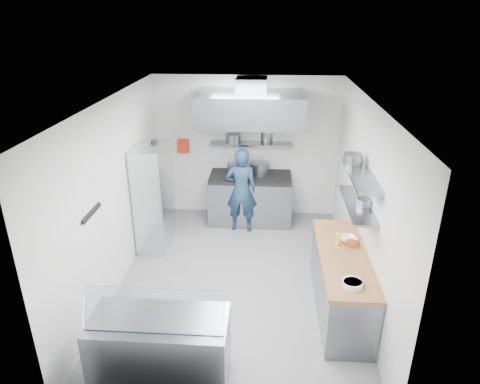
# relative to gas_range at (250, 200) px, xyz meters

# --- Properties ---
(floor) EXTENTS (5.00, 5.00, 0.00)m
(floor) POSITION_rel_gas_range_xyz_m (-0.10, -2.10, -0.45)
(floor) COLOR slate
(floor) RESTS_ON ground
(ceiling) EXTENTS (5.00, 5.00, 0.00)m
(ceiling) POSITION_rel_gas_range_xyz_m (-0.10, -2.10, 2.35)
(ceiling) COLOR silver
(ceiling) RESTS_ON wall_back
(wall_back) EXTENTS (3.60, 2.80, 0.02)m
(wall_back) POSITION_rel_gas_range_xyz_m (-0.10, 0.40, 0.95)
(wall_back) COLOR white
(wall_back) RESTS_ON floor
(wall_front) EXTENTS (3.60, 2.80, 0.02)m
(wall_front) POSITION_rel_gas_range_xyz_m (-0.10, -4.60, 0.95)
(wall_front) COLOR white
(wall_front) RESTS_ON floor
(wall_left) EXTENTS (2.80, 5.00, 0.02)m
(wall_left) POSITION_rel_gas_range_xyz_m (-1.90, -2.10, 0.95)
(wall_left) COLOR white
(wall_left) RESTS_ON floor
(wall_right) EXTENTS (2.80, 5.00, 0.02)m
(wall_right) POSITION_rel_gas_range_xyz_m (1.70, -2.10, 0.95)
(wall_right) COLOR white
(wall_right) RESTS_ON floor
(gas_range) EXTENTS (1.60, 0.80, 0.90)m
(gas_range) POSITION_rel_gas_range_xyz_m (0.00, 0.00, 0.00)
(gas_range) COLOR gray
(gas_range) RESTS_ON floor
(cooktop) EXTENTS (1.57, 0.78, 0.06)m
(cooktop) POSITION_rel_gas_range_xyz_m (0.00, 0.00, 0.48)
(cooktop) COLOR black
(cooktop) RESTS_ON gas_range
(stock_pot_left) EXTENTS (0.28, 0.28, 0.20)m
(stock_pot_left) POSITION_rel_gas_range_xyz_m (-0.32, 0.12, 0.61)
(stock_pot_left) COLOR slate
(stock_pot_left) RESTS_ON cooktop
(stock_pot_mid) EXTENTS (0.37, 0.37, 0.24)m
(stock_pot_mid) POSITION_rel_gas_range_xyz_m (0.17, 0.07, 0.63)
(stock_pot_mid) COLOR slate
(stock_pot_mid) RESTS_ON cooktop
(over_range_shelf) EXTENTS (1.60, 0.30, 0.04)m
(over_range_shelf) POSITION_rel_gas_range_xyz_m (0.00, 0.24, 1.07)
(over_range_shelf) COLOR gray
(over_range_shelf) RESTS_ON wall_back
(shelf_pot_a) EXTENTS (0.29, 0.29, 0.18)m
(shelf_pot_a) POSITION_rel_gas_range_xyz_m (-0.35, 0.20, 1.18)
(shelf_pot_a) COLOR slate
(shelf_pot_a) RESTS_ON over_range_shelf
(shelf_pot_b) EXTENTS (0.27, 0.27, 0.22)m
(shelf_pot_b) POSITION_rel_gas_range_xyz_m (0.30, 0.47, 1.20)
(shelf_pot_b) COLOR slate
(shelf_pot_b) RESTS_ON over_range_shelf
(extractor_hood) EXTENTS (1.90, 1.15, 0.55)m
(extractor_hood) POSITION_rel_gas_range_xyz_m (0.00, -0.18, 1.85)
(extractor_hood) COLOR gray
(extractor_hood) RESTS_ON wall_back
(hood_duct) EXTENTS (0.55, 0.55, 0.24)m
(hood_duct) POSITION_rel_gas_range_xyz_m (0.00, 0.05, 2.23)
(hood_duct) COLOR slate
(hood_duct) RESTS_ON extractor_hood
(red_firebox) EXTENTS (0.22, 0.10, 0.26)m
(red_firebox) POSITION_rel_gas_range_xyz_m (-1.35, 0.34, 0.97)
(red_firebox) COLOR red
(red_firebox) RESTS_ON wall_back
(chef) EXTENTS (0.62, 0.43, 1.62)m
(chef) POSITION_rel_gas_range_xyz_m (-0.15, -0.40, 0.36)
(chef) COLOR #19304B
(chef) RESTS_ON floor
(wire_rack) EXTENTS (0.50, 0.90, 1.85)m
(wire_rack) POSITION_rel_gas_range_xyz_m (-1.63, -1.06, 0.48)
(wire_rack) COLOR silver
(wire_rack) RESTS_ON floor
(rack_bin_a) EXTENTS (0.15, 0.18, 0.17)m
(rack_bin_a) POSITION_rel_gas_range_xyz_m (-1.63, -0.99, 0.35)
(rack_bin_a) COLOR white
(rack_bin_a) RESTS_ON wire_rack
(rack_bin_b) EXTENTS (0.13, 0.17, 0.15)m
(rack_bin_b) POSITION_rel_gas_range_xyz_m (-1.63, -0.79, 0.85)
(rack_bin_b) COLOR yellow
(rack_bin_b) RESTS_ON wire_rack
(rack_jar) EXTENTS (0.12, 0.12, 0.18)m
(rack_jar) POSITION_rel_gas_range_xyz_m (-1.58, -0.91, 1.35)
(rack_jar) COLOR black
(rack_jar) RESTS_ON wire_rack
(knife_strip) EXTENTS (0.04, 0.55, 0.05)m
(knife_strip) POSITION_rel_gas_range_xyz_m (-1.88, -3.00, 1.10)
(knife_strip) COLOR black
(knife_strip) RESTS_ON wall_left
(prep_counter_base) EXTENTS (0.62, 2.00, 0.84)m
(prep_counter_base) POSITION_rel_gas_range_xyz_m (1.38, -2.70, -0.03)
(prep_counter_base) COLOR gray
(prep_counter_base) RESTS_ON floor
(prep_counter_top) EXTENTS (0.65, 2.04, 0.06)m
(prep_counter_top) POSITION_rel_gas_range_xyz_m (1.38, -2.70, 0.42)
(prep_counter_top) COLOR olive
(prep_counter_top) RESTS_ON prep_counter_base
(plate_stack_a) EXTENTS (0.23, 0.23, 0.06)m
(plate_stack_a) POSITION_rel_gas_range_xyz_m (1.36, -3.40, 0.48)
(plate_stack_a) COLOR white
(plate_stack_a) RESTS_ON prep_counter_top
(plate_stack_b) EXTENTS (0.23, 0.23, 0.06)m
(plate_stack_b) POSITION_rel_gas_range_xyz_m (1.37, -3.42, 0.48)
(plate_stack_b) COLOR white
(plate_stack_b) RESTS_ON prep_counter_top
(copper_pan) EXTENTS (0.17, 0.17, 0.06)m
(copper_pan) POSITION_rel_gas_range_xyz_m (1.51, -2.46, 0.48)
(copper_pan) COLOR #CE673A
(copper_pan) RESTS_ON prep_counter_top
(squeeze_bottle) EXTENTS (0.05, 0.05, 0.18)m
(squeeze_bottle) POSITION_rel_gas_range_xyz_m (1.32, -2.45, 0.54)
(squeeze_bottle) COLOR yellow
(squeeze_bottle) RESTS_ON prep_counter_top
(mixing_bowl) EXTENTS (0.30, 0.30, 0.06)m
(mixing_bowl) POSITION_rel_gas_range_xyz_m (1.48, -2.33, 0.48)
(mixing_bowl) COLOR white
(mixing_bowl) RESTS_ON prep_counter_top
(wall_shelf_lower) EXTENTS (0.30, 1.30, 0.04)m
(wall_shelf_lower) POSITION_rel_gas_range_xyz_m (1.54, -2.40, 1.05)
(wall_shelf_lower) COLOR gray
(wall_shelf_lower) RESTS_ON wall_right
(wall_shelf_upper) EXTENTS (0.30, 1.30, 0.04)m
(wall_shelf_upper) POSITION_rel_gas_range_xyz_m (1.54, -2.40, 1.47)
(wall_shelf_upper) COLOR gray
(wall_shelf_upper) RESTS_ON wall_right
(shelf_pot_c) EXTENTS (0.21, 0.21, 0.10)m
(shelf_pot_c) POSITION_rel_gas_range_xyz_m (1.62, -2.47, 1.12)
(shelf_pot_c) COLOR slate
(shelf_pot_c) RESTS_ON wall_shelf_lower
(shelf_pot_d) EXTENTS (0.27, 0.27, 0.14)m
(shelf_pot_d) POSITION_rel_gas_range_xyz_m (1.50, -2.00, 1.56)
(shelf_pot_d) COLOR slate
(shelf_pot_d) RESTS_ON wall_shelf_upper
(display_case) EXTENTS (1.50, 0.70, 0.85)m
(display_case) POSITION_rel_gas_range_xyz_m (-0.80, -4.10, -0.03)
(display_case) COLOR gray
(display_case) RESTS_ON floor
(display_glass) EXTENTS (1.47, 0.19, 0.42)m
(display_glass) POSITION_rel_gas_range_xyz_m (-0.80, -4.22, 0.62)
(display_glass) COLOR silver
(display_glass) RESTS_ON display_case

